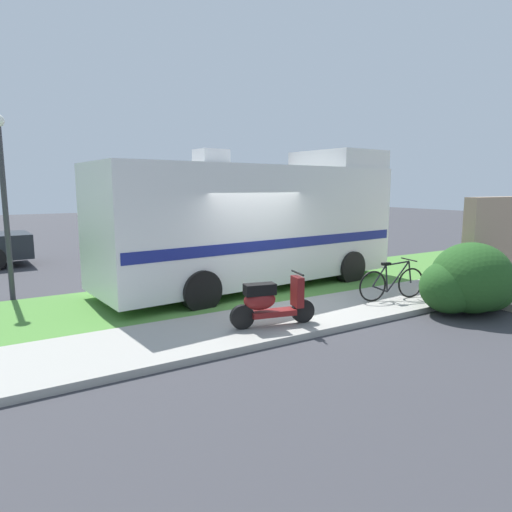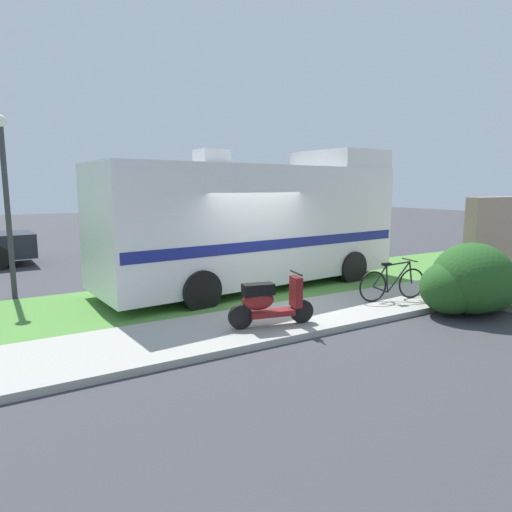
% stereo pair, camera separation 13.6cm
% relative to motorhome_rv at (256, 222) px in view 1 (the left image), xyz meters
% --- Properties ---
extents(ground_plane, '(80.00, 80.00, 0.00)m').
position_rel_motorhome_rv_xyz_m(ground_plane, '(-0.74, -1.74, -1.73)').
color(ground_plane, '#38383D').
extents(sidewalk, '(24.00, 2.00, 0.12)m').
position_rel_motorhome_rv_xyz_m(sidewalk, '(-0.74, -2.94, -1.67)').
color(sidewalk, '#9E9B93').
rests_on(sidewalk, ground).
extents(grass_strip, '(24.00, 3.40, 0.08)m').
position_rel_motorhome_rv_xyz_m(grass_strip, '(-0.74, -0.24, -1.69)').
color(grass_strip, '#4C8438').
rests_on(grass_strip, ground).
extents(motorhome_rv, '(8.15, 3.14, 3.63)m').
position_rel_motorhome_rv_xyz_m(motorhome_rv, '(0.00, 0.00, 0.00)').
color(motorhome_rv, silver).
rests_on(motorhome_rv, ground).
extents(scooter, '(1.61, 0.61, 0.97)m').
position_rel_motorhome_rv_xyz_m(scooter, '(-1.68, -3.27, -1.15)').
color(scooter, black).
rests_on(scooter, ground).
extents(bicycle, '(1.69, 0.52, 0.90)m').
position_rel_motorhome_rv_xyz_m(bicycle, '(1.70, -3.08, -1.22)').
color(bicycle, black).
rests_on(bicycle, ground).
extents(pickup_truck_near, '(5.56, 2.31, 1.76)m').
position_rel_motorhome_rv_xyz_m(pickup_truck_near, '(1.99, 3.85, -0.79)').
color(pickup_truck_near, maroon).
rests_on(pickup_truck_near, ground).
extents(porch_steps, '(2.00, 1.26, 2.40)m').
position_rel_motorhome_rv_xyz_m(porch_steps, '(4.10, -4.03, -0.76)').
color(porch_steps, '#BCB29E').
rests_on(porch_steps, ground).
extents(bush_by_porch, '(2.06, 1.55, 1.46)m').
position_rel_motorhome_rv_xyz_m(bush_by_porch, '(2.48, -4.42, -1.04)').
color(bush_by_porch, '#23511E').
rests_on(bush_by_porch, ground).
extents(bottle_green, '(0.07, 0.07, 0.23)m').
position_rel_motorhome_rv_xyz_m(bottle_green, '(3.91, -2.49, -1.51)').
color(bottle_green, '#19722D').
rests_on(bottle_green, ground).
extents(bottle_spare, '(0.07, 0.07, 0.28)m').
position_rel_motorhome_rv_xyz_m(bottle_spare, '(5.15, -3.34, -1.49)').
color(bottle_spare, '#B2B2B7').
rests_on(bottle_spare, ground).
extents(street_lamp_post, '(0.28, 0.28, 4.22)m').
position_rel_motorhome_rv_xyz_m(street_lamp_post, '(-5.55, 1.86, 0.83)').
color(street_lamp_post, '#333338').
rests_on(street_lamp_post, ground).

